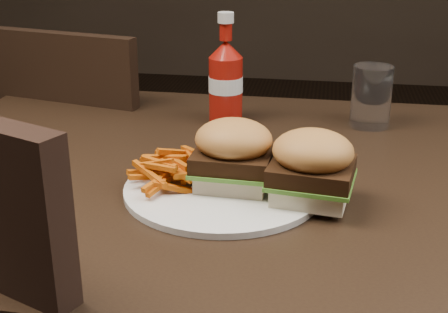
% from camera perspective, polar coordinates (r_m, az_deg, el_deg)
% --- Properties ---
extents(dining_table, '(1.20, 0.80, 0.04)m').
position_cam_1_polar(dining_table, '(0.95, 4.39, -2.40)').
color(dining_table, black).
rests_on(dining_table, ground).
extents(chair_far, '(0.51, 0.51, 0.04)m').
position_cam_1_polar(chair_far, '(1.62, -10.36, -3.91)').
color(chair_far, black).
rests_on(chair_far, ground).
extents(plate, '(0.27, 0.27, 0.01)m').
position_cam_1_polar(plate, '(0.87, -0.11, -3.00)').
color(plate, white).
rests_on(plate, dining_table).
extents(sandwich_half_a, '(0.10, 0.09, 0.02)m').
position_cam_1_polar(sandwich_half_a, '(0.87, 0.87, -1.89)').
color(sandwich_half_a, beige).
rests_on(sandwich_half_a, plate).
extents(sandwich_half_b, '(0.11, 0.10, 0.02)m').
position_cam_1_polar(sandwich_half_b, '(0.83, 7.94, -3.08)').
color(sandwich_half_b, beige).
rests_on(sandwich_half_b, plate).
extents(fries_pile, '(0.12, 0.12, 0.04)m').
position_cam_1_polar(fries_pile, '(0.88, -4.42, -0.91)').
color(fries_pile, '#D34D10').
rests_on(fries_pile, plate).
extents(ketchup_bottle, '(0.08, 0.08, 0.12)m').
position_cam_1_polar(ketchup_bottle, '(1.15, 0.16, 6.05)').
color(ketchup_bottle, '#99130B').
rests_on(ketchup_bottle, dining_table).
extents(tumbler, '(0.09, 0.09, 0.11)m').
position_cam_1_polar(tumbler, '(1.16, 13.32, 5.35)').
color(tumbler, white).
rests_on(tumbler, dining_table).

